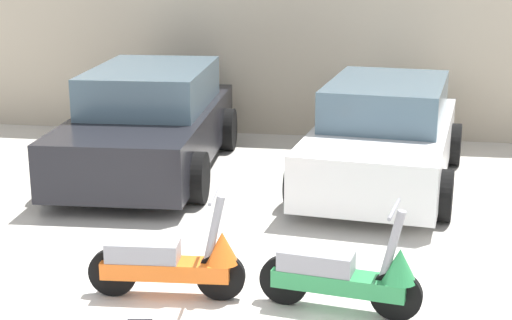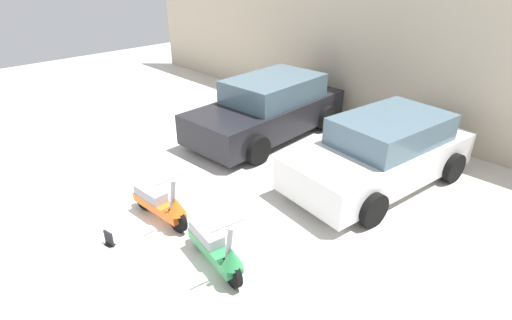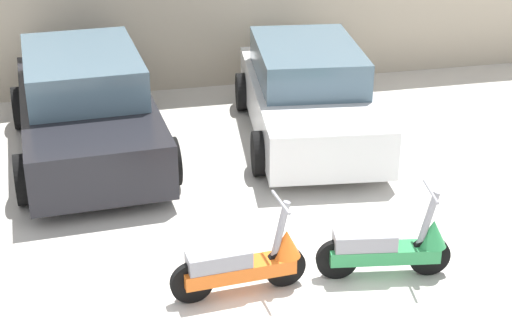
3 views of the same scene
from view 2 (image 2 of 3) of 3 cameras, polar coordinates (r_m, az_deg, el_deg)
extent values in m
plane|color=silver|center=(6.98, -18.10, -11.09)|extent=(28.00, 28.00, 0.00)
cube|color=beige|center=(11.00, 17.46, 14.73)|extent=(19.60, 0.12, 4.06)
cylinder|color=black|center=(6.88, -11.18, -8.38)|extent=(0.46, 0.11, 0.45)
cylinder|color=black|center=(7.60, -15.86, -5.25)|extent=(0.46, 0.11, 0.45)
cube|color=orange|center=(7.20, -13.69, -6.37)|extent=(1.20, 0.36, 0.16)
cube|color=gray|center=(7.27, -14.81, -4.62)|extent=(0.68, 0.31, 0.18)
cylinder|color=gray|center=(6.67, -11.81, -5.00)|extent=(0.21, 0.09, 0.64)
cylinder|color=gray|center=(6.51, -12.07, -2.60)|extent=(0.07, 0.53, 0.03)
cone|color=orange|center=(6.71, -11.30, -6.47)|extent=(0.32, 0.32, 0.30)
cylinder|color=black|center=(5.79, -3.45, -15.75)|extent=(0.46, 0.15, 0.46)
cylinder|color=black|center=(6.48, -8.18, -10.60)|extent=(0.46, 0.15, 0.46)
cube|color=#2D8C4C|center=(6.09, -6.00, -12.63)|extent=(1.22, 0.47, 0.16)
cube|color=gray|center=(6.14, -7.06, -10.34)|extent=(0.70, 0.37, 0.18)
cylinder|color=gray|center=(5.53, -3.88, -11.95)|extent=(0.22, 0.11, 0.65)
cylinder|color=gray|center=(5.33, -3.98, -9.26)|extent=(0.12, 0.53, 0.03)
cone|color=#2D8C4C|center=(5.59, -3.43, -13.71)|extent=(0.35, 0.35, 0.30)
cube|color=black|center=(10.26, 1.52, 6.43)|extent=(2.03, 4.43, 0.72)
cube|color=slate|center=(10.24, 2.55, 10.19)|extent=(1.71, 2.51, 0.57)
cylinder|color=black|center=(8.85, 0.23, 1.43)|extent=(0.26, 0.67, 0.66)
cylinder|color=black|center=(10.11, -7.61, 4.57)|extent=(0.26, 0.67, 0.66)
cylinder|color=black|center=(10.82, 10.04, 5.92)|extent=(0.26, 0.67, 0.66)
cylinder|color=black|center=(11.87, 2.47, 8.23)|extent=(0.26, 0.67, 0.66)
cube|color=white|center=(8.39, 17.16, 0.02)|extent=(2.20, 4.27, 0.68)
cube|color=slate|center=(8.34, 18.75, 4.21)|extent=(1.78, 2.46, 0.54)
cylinder|color=black|center=(7.14, 16.28, -6.78)|extent=(0.29, 0.65, 0.62)
cylinder|color=black|center=(8.12, 6.58, -1.39)|extent=(0.29, 0.65, 0.62)
cylinder|color=black|center=(9.09, 26.25, -0.97)|extent=(0.29, 0.65, 0.62)
cylinder|color=black|center=(9.89, 17.48, 2.85)|extent=(0.29, 0.65, 0.62)
cube|color=black|center=(7.00, -20.12, -11.28)|extent=(0.18, 0.15, 0.01)
cube|color=black|center=(6.93, -20.28, -10.47)|extent=(0.20, 0.07, 0.26)
camera|label=1|loc=(5.16, -84.87, -9.98)|focal=55.00mm
camera|label=3|loc=(7.90, -77.49, 10.74)|focal=55.00mm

